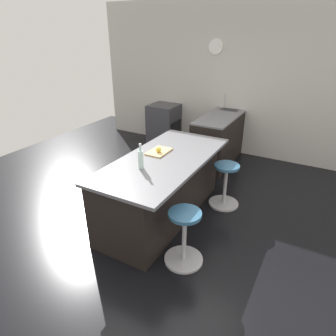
% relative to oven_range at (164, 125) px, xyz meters
% --- Properties ---
extents(ground_plane, '(7.82, 7.82, 0.00)m').
position_rel_oven_range_xyz_m(ground_plane, '(2.66, 1.35, -0.45)').
color(ground_plane, black).
extents(interior_partition_left, '(0.15, 5.93, 2.92)m').
position_rel_oven_range_xyz_m(interior_partition_left, '(-0.35, 1.35, 1.02)').
color(interior_partition_left, beige).
rests_on(interior_partition_left, ground_plane).
extents(sink_cabinet, '(2.14, 0.60, 1.20)m').
position_rel_oven_range_xyz_m(sink_cabinet, '(-0.00, 1.42, 0.02)').
color(sink_cabinet, black).
rests_on(sink_cabinet, ground_plane).
extents(oven_range, '(0.60, 0.61, 0.89)m').
position_rel_oven_range_xyz_m(oven_range, '(0.00, 0.00, 0.00)').
color(oven_range, '#38383D').
rests_on(oven_range, ground_plane).
extents(kitchen_island, '(2.14, 1.00, 0.88)m').
position_rel_oven_range_xyz_m(kitchen_island, '(2.49, 1.39, 0.00)').
color(kitchen_island, black).
rests_on(kitchen_island, ground_plane).
extents(stool_by_window, '(0.44, 0.44, 0.65)m').
position_rel_oven_range_xyz_m(stool_by_window, '(1.82, 2.07, -0.14)').
color(stool_by_window, '#B7B7BC').
rests_on(stool_by_window, ground_plane).
extents(stool_middle, '(0.44, 0.44, 0.65)m').
position_rel_oven_range_xyz_m(stool_middle, '(3.17, 2.07, -0.14)').
color(stool_middle, '#B7B7BC').
rests_on(stool_middle, ground_plane).
extents(cutting_board, '(0.36, 0.24, 0.02)m').
position_rel_oven_range_xyz_m(cutting_board, '(2.37, 1.28, 0.45)').
color(cutting_board, tan).
rests_on(cutting_board, kitchen_island).
extents(apple_yellow, '(0.07, 0.07, 0.07)m').
position_rel_oven_range_xyz_m(apple_yellow, '(2.41, 1.30, 0.49)').
color(apple_yellow, gold).
rests_on(apple_yellow, cutting_board).
extents(water_bottle, '(0.06, 0.06, 0.31)m').
position_rel_oven_range_xyz_m(water_bottle, '(2.90, 1.34, 0.56)').
color(water_bottle, silver).
rests_on(water_bottle, kitchen_island).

